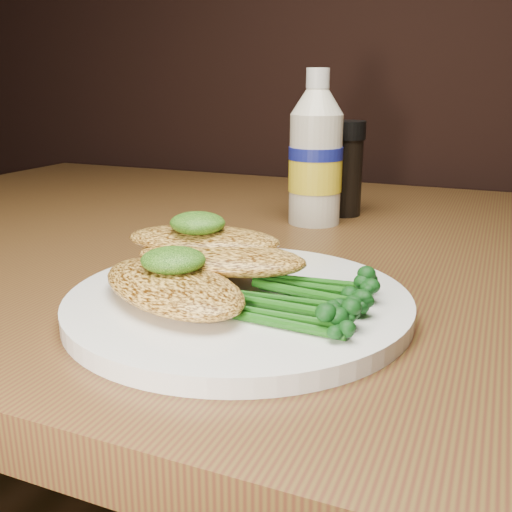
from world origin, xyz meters
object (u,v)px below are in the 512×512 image
at_px(dining_table, 247,503).
at_px(plate, 239,302).
at_px(mayo_bottle, 316,148).
at_px(pepper_grinder, 345,169).

height_order(dining_table, plate, plate).
bearing_deg(mayo_bottle, dining_table, -125.27).
distance_m(mayo_bottle, pepper_grinder, 0.07).
relative_size(plate, mayo_bottle, 1.43).
distance_m(dining_table, mayo_bottle, 0.48).
bearing_deg(mayo_bottle, plate, -83.55).
xyz_separation_m(plate, mayo_bottle, (-0.03, 0.30, 0.09)).
bearing_deg(dining_table, plate, -67.30).
relative_size(dining_table, plate, 4.56).
xyz_separation_m(dining_table, mayo_bottle, (0.06, 0.08, 0.47)).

